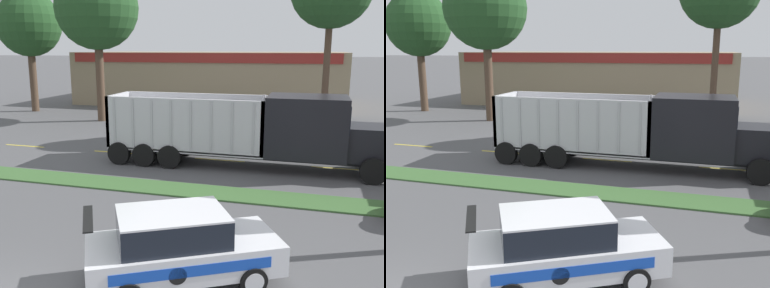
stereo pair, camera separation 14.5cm
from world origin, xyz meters
The scene contains 9 objects.
grass_verge centered at (0.00, 8.38, 0.03)m, with size 120.00×1.51×0.06m, color #3D6633.
centre_line_3 centered at (-8.98, 13.14, 0.00)m, with size 2.40×0.14×0.01m, color yellow.
centre_line_4 centered at (-3.58, 13.14, 0.00)m, with size 2.40×0.14×0.01m, color yellow.
centre_line_5 centered at (1.82, 13.14, 0.00)m, with size 2.40×0.14×0.01m, color yellow.
centre_line_6 centered at (7.22, 13.14, 0.00)m, with size 2.40×0.14×0.01m, color yellow.
dump_truck_mid centered at (4.45, 12.37, 1.62)m, with size 12.39×2.76×3.31m.
rally_car centered at (3.31, 2.34, 0.85)m, with size 4.60×3.69×1.71m.
store_building_backdrop centered at (-3.76, 35.39, 2.42)m, with size 24.52×12.10×4.84m.
tree_behind_right centered at (-16.69, 24.78, 7.58)m, with size 5.19×5.19×11.00m.
Camera 1 is at (6.01, -6.01, 5.13)m, focal length 40.00 mm.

